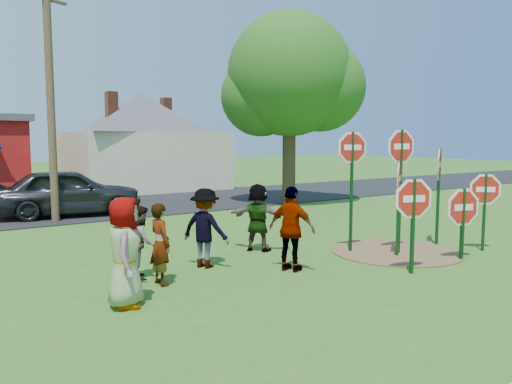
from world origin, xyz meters
The scene contains 20 objects.
ground centered at (0.00, 0.00, 0.00)m, with size 120.00×120.00×0.00m, color #2A631C.
road centered at (0.00, 11.50, 0.02)m, with size 120.00×7.50×0.04m, color black.
dirt_patch centered at (4.50, -1.00, 0.01)m, with size 3.20×3.20×0.03m, color brown.
cream_house centered at (5.50, 18.00, 2.92)m, with size 9.40×9.40×6.50m.
stop_sign_a centered at (3.18, -2.50, 1.44)m, with size 1.07×0.43×2.15m.
stop_sign_b centered at (3.59, -0.32, 2.29)m, with size 1.02×0.33×3.13m.
stop_sign_c centered at (4.40, -1.15, 2.25)m, with size 1.11×0.15×3.19m.
stop_sign_d centered at (6.07, -1.05, 1.95)m, with size 1.03×0.63×2.74m.
stop_sign_e centered at (5.10, -2.41, 1.16)m, with size 1.16×0.34×1.84m.
stop_sign_f centered at (6.44, -2.14, 1.44)m, with size 0.84×0.68×2.09m.
stop_sign_g centered at (4.15, -1.33, 1.67)m, with size 0.89×0.60×2.41m.
person_a centered at (-2.49, -1.11, 0.93)m, with size 0.91×0.59×1.86m, color #3D4990.
person_b centered at (-1.48, -0.26, 0.79)m, with size 0.58×0.38×1.59m, color #2C7B6F.
person_c centered at (-1.61, 0.38, 0.74)m, with size 0.72×0.56×1.48m, color brown.
person_d centered at (-0.12, 0.42, 0.87)m, with size 1.13×0.65×1.74m, color #38383D.
person_e centered at (1.23, -0.92, 0.91)m, with size 1.07×0.44×1.82m, color #51355F.
person_f centered at (1.76, 1.09, 0.86)m, with size 1.59×0.51×1.71m, color #22542D.
suv centered at (-0.67, 9.63, 0.91)m, with size 2.05×5.09×1.73m, color #2D2E32.
utility_pole centered at (-1.39, 8.63, 4.41)m, with size 1.94×0.87×8.37m.
leafy_tree centered at (8.20, 7.79, 5.27)m, with size 5.76×5.25×8.18m.
Camera 1 is at (-5.33, -9.06, 2.79)m, focal length 35.00 mm.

